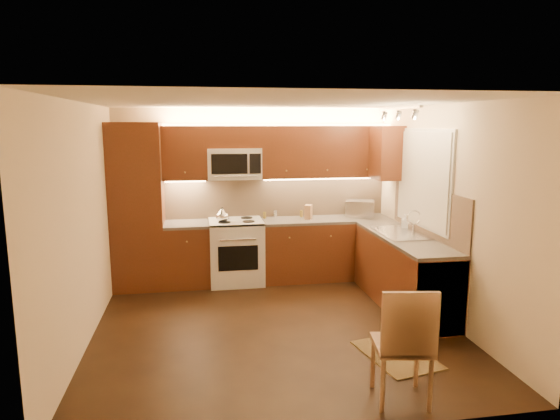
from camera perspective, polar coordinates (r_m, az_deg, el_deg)
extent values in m
cube|color=black|center=(5.72, -0.57, -13.43)|extent=(4.00, 4.00, 0.01)
cube|color=beige|center=(5.26, -0.62, 12.45)|extent=(4.00, 4.00, 0.01)
cube|color=beige|center=(7.30, -3.07, 1.90)|extent=(4.00, 0.01, 2.50)
cube|color=beige|center=(3.45, 4.71, -7.29)|extent=(4.00, 0.01, 2.50)
cube|color=beige|center=(5.41, -22.00, -1.65)|extent=(0.01, 4.00, 2.50)
cube|color=beige|center=(5.99, 18.64, -0.38)|extent=(0.01, 4.00, 2.50)
cube|color=#46270F|center=(7.02, -16.27, 0.36)|extent=(0.70, 0.60, 2.30)
cube|color=#46270F|center=(7.13, -10.69, -5.19)|extent=(0.62, 0.60, 0.86)
cube|color=#383533|center=(7.03, -10.81, -1.65)|extent=(0.62, 0.60, 0.04)
cube|color=#46270F|center=(7.37, 5.34, -4.57)|extent=(1.92, 0.60, 0.86)
cube|color=#383533|center=(7.27, 5.40, -1.13)|extent=(1.92, 0.60, 0.04)
cube|color=#46270F|center=(6.40, 14.15, -7.07)|extent=(0.60, 2.00, 0.86)
cube|color=#383533|center=(6.29, 14.33, -3.15)|extent=(0.60, 2.00, 0.04)
cube|color=silver|center=(5.80, 16.96, -9.00)|extent=(0.58, 0.60, 0.84)
cube|color=#A18262|center=(7.35, -0.35, 1.57)|extent=(3.30, 0.02, 0.60)
cube|color=#A18262|center=(6.35, 16.84, -0.19)|extent=(0.02, 2.00, 0.60)
cube|color=#46270F|center=(7.02, -11.05, 6.53)|extent=(0.62, 0.35, 0.75)
cube|color=#46270F|center=(7.27, 5.27, 6.78)|extent=(1.92, 0.35, 0.75)
cube|color=#46270F|center=(7.03, -5.43, 8.47)|extent=(0.76, 0.35, 0.31)
cube|color=#46270F|center=(7.11, 12.33, 6.53)|extent=(0.35, 0.50, 0.75)
cube|color=silver|center=(6.42, 16.39, 3.55)|extent=(0.03, 1.44, 1.24)
cube|color=silver|center=(6.41, 16.23, 3.55)|extent=(0.02, 1.36, 1.16)
cube|color=silver|center=(6.07, 13.65, 11.46)|extent=(0.04, 1.20, 0.03)
cube|color=silver|center=(7.43, 9.30, 0.16)|extent=(0.50, 0.44, 0.25)
cube|color=#8D5D3F|center=(7.20, 3.32, -0.21)|extent=(0.15, 0.18, 0.21)
cylinder|color=silver|center=(7.33, -0.61, -0.41)|extent=(0.05, 0.05, 0.11)
cylinder|color=olive|center=(7.23, -1.82, -0.60)|extent=(0.06, 0.06, 0.10)
cylinder|color=silver|center=(7.34, -0.48, -0.41)|extent=(0.04, 0.04, 0.10)
cylinder|color=olive|center=(7.35, 2.52, -0.42)|extent=(0.06, 0.06, 0.10)
imported|color=silver|center=(6.71, 14.33, -1.34)|extent=(0.11, 0.11, 0.19)
cube|color=black|center=(5.21, 13.41, -16.09)|extent=(0.73, 0.95, 0.01)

